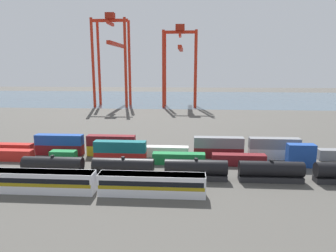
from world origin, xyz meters
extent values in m
plane|color=#4C4944|center=(0.00, 40.00, 0.00)|extent=(420.00, 420.00, 0.00)
cube|color=#475B6B|center=(0.00, 139.66, 0.00)|extent=(400.00, 110.00, 0.01)
cube|color=silver|center=(-8.21, -23.55, 1.95)|extent=(18.73, 3.10, 3.90)
cube|color=#9E8414|center=(-8.21, -23.55, 1.85)|extent=(18.35, 3.14, 0.64)
cube|color=black|center=(-8.21, -23.55, 2.63)|extent=(17.98, 3.13, 0.90)
cube|color=slate|center=(-8.21, -23.55, 3.72)|extent=(18.54, 2.85, 0.36)
cube|color=silver|center=(11.42, -23.55, 1.95)|extent=(18.73, 3.10, 3.90)
cube|color=#9E8414|center=(11.42, -23.55, 1.85)|extent=(18.35, 3.14, 0.64)
cube|color=black|center=(11.42, -23.55, 2.63)|extent=(17.98, 3.13, 0.90)
cube|color=slate|center=(11.42, -23.55, 3.72)|extent=(18.54, 2.85, 0.36)
cube|color=#232326|center=(-10.05, -15.43, 0.55)|extent=(12.38, 2.50, 1.10)
cylinder|color=black|center=(-10.05, -15.43, 2.58)|extent=(12.38, 2.96, 2.96)
cylinder|color=black|center=(-10.05, -15.43, 4.24)|extent=(0.70, 0.70, 0.36)
cube|color=#232326|center=(4.61, -15.43, 0.55)|extent=(12.38, 2.50, 1.10)
cylinder|color=black|center=(4.61, -15.43, 2.58)|extent=(12.38, 2.96, 2.96)
cylinder|color=black|center=(4.61, -15.43, 4.24)|extent=(0.70, 0.70, 0.36)
cube|color=#232326|center=(19.27, -15.43, 0.55)|extent=(12.38, 2.50, 1.10)
cylinder|color=black|center=(19.27, -15.43, 2.58)|extent=(12.38, 2.96, 2.96)
cylinder|color=black|center=(19.27, -15.43, 4.24)|extent=(0.70, 0.70, 0.36)
cube|color=#232326|center=(33.93, -15.43, 0.55)|extent=(12.38, 2.50, 1.10)
cylinder|color=black|center=(33.93, -15.43, 2.58)|extent=(12.38, 2.96, 2.96)
cylinder|color=black|center=(33.93, -15.43, 4.24)|extent=(0.70, 0.70, 0.36)
cube|color=#AD211C|center=(-25.59, -5.85, 1.30)|extent=(12.10, 2.44, 2.60)
cube|color=#197538|center=(-11.88, -5.85, 1.30)|extent=(6.04, 2.44, 2.60)
cube|color=#AD211C|center=(1.82, -5.85, 1.30)|extent=(12.10, 2.44, 2.60)
cube|color=#146066|center=(1.82, -5.85, 3.90)|extent=(12.10, 2.44, 2.60)
cube|color=#197538|center=(15.52, -5.85, 1.30)|extent=(12.10, 2.44, 2.60)
cube|color=maroon|center=(29.23, -5.85, 1.30)|extent=(12.10, 2.44, 2.60)
cube|color=#1C4299|center=(42.93, -5.85, 1.30)|extent=(6.04, 2.44, 2.60)
cube|color=#1C4299|center=(42.93, -5.85, 3.90)|extent=(6.04, 2.44, 2.60)
cube|color=#AD211C|center=(-28.61, -0.24, 1.30)|extent=(12.10, 2.44, 2.60)
cube|color=maroon|center=(-15.17, -0.24, 1.30)|extent=(12.10, 2.44, 2.60)
cube|color=#1C4299|center=(-15.17, -0.24, 3.90)|extent=(12.10, 2.44, 2.60)
cube|color=gold|center=(-1.73, -0.24, 1.30)|extent=(12.10, 2.44, 2.60)
cube|color=maroon|center=(-1.73, -0.24, 3.90)|extent=(12.10, 2.44, 2.60)
cube|color=silver|center=(11.71, -0.24, 1.30)|extent=(12.10, 2.44, 2.60)
cube|color=maroon|center=(25.15, -0.24, 1.30)|extent=(12.10, 2.44, 2.60)
cube|color=slate|center=(25.15, -0.24, 3.90)|extent=(12.10, 2.44, 2.60)
cube|color=silver|center=(38.59, -0.24, 1.30)|extent=(12.10, 2.44, 2.60)
cube|color=slate|center=(38.59, -0.24, 3.90)|extent=(12.10, 2.44, 2.60)
cube|color=slate|center=(52.03, -0.24, 1.30)|extent=(6.04, 2.44, 2.60)
cylinder|color=red|center=(-34.30, 91.02, 23.66)|extent=(1.50, 1.50, 47.31)
cylinder|color=red|center=(-16.51, 91.02, 23.66)|extent=(1.50, 1.50, 47.31)
cylinder|color=red|center=(-34.30, 102.01, 23.66)|extent=(1.50, 1.50, 47.31)
cylinder|color=red|center=(-16.51, 102.01, 23.66)|extent=(1.50, 1.50, 47.31)
cube|color=red|center=(-25.41, 96.51, 46.51)|extent=(19.40, 1.20, 1.60)
cube|color=red|center=(-25.41, 96.51, 44.91)|extent=(1.20, 12.59, 1.60)
cube|color=red|center=(-25.41, 110.43, 34.73)|extent=(2.00, 39.75, 2.00)
cube|color=maroon|center=(-25.41, 96.51, 48.91)|extent=(4.80, 4.00, 3.20)
cylinder|color=red|center=(3.87, 91.85, 20.48)|extent=(1.50, 1.50, 40.96)
cylinder|color=red|center=(21.10, 91.85, 20.48)|extent=(1.50, 1.50, 40.96)
cylinder|color=red|center=(3.87, 101.17, 20.48)|extent=(1.50, 1.50, 40.96)
cylinder|color=red|center=(21.10, 101.17, 20.48)|extent=(1.50, 1.50, 40.96)
cube|color=red|center=(12.49, 96.51, 40.16)|extent=(18.82, 1.20, 1.60)
cube|color=red|center=(12.49, 96.51, 38.56)|extent=(1.20, 10.92, 1.60)
cube|color=red|center=(12.49, 109.75, 32.23)|extent=(2.00, 37.81, 2.00)
cube|color=maroon|center=(12.49, 96.51, 42.56)|extent=(4.80, 4.00, 3.20)
camera|label=1|loc=(17.69, -73.46, 22.36)|focal=32.53mm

